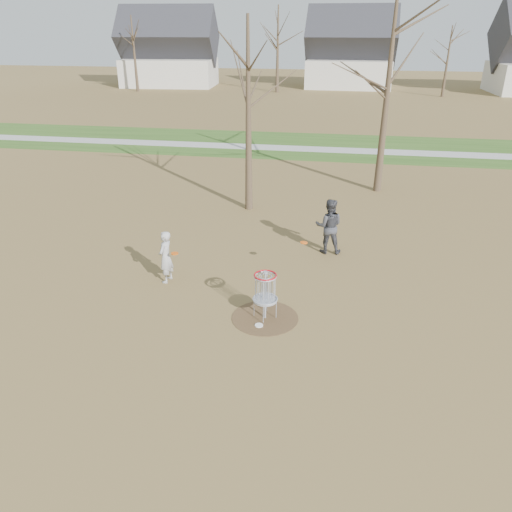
{
  "coord_description": "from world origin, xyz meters",
  "views": [
    {
      "loc": [
        1.68,
        -11.28,
        7.16
      ],
      "look_at": [
        -0.5,
        1.5,
        1.1
      ],
      "focal_mm": 35.0,
      "sensor_mm": 36.0,
      "label": 1
    }
  ],
  "objects_px": {
    "disc_grounded": "(259,325)",
    "disc_golf_basket": "(265,288)",
    "player_throwing": "(329,226)",
    "player_standing": "(166,257)"
  },
  "relations": [
    {
      "from": "player_throwing",
      "to": "disc_grounded",
      "type": "height_order",
      "value": "player_throwing"
    },
    {
      "from": "disc_grounded",
      "to": "disc_golf_basket",
      "type": "height_order",
      "value": "disc_golf_basket"
    },
    {
      "from": "player_throwing",
      "to": "disc_golf_basket",
      "type": "relative_size",
      "value": 1.41
    },
    {
      "from": "player_standing",
      "to": "disc_grounded",
      "type": "xyz_separation_m",
      "value": [
        3.17,
        -2.0,
        -0.79
      ]
    },
    {
      "from": "disc_grounded",
      "to": "disc_golf_basket",
      "type": "relative_size",
      "value": 0.16
    },
    {
      "from": "disc_grounded",
      "to": "disc_golf_basket",
      "type": "distance_m",
      "value": 0.99
    },
    {
      "from": "player_standing",
      "to": "disc_golf_basket",
      "type": "relative_size",
      "value": 1.21
    },
    {
      "from": "player_standing",
      "to": "disc_golf_basket",
      "type": "distance_m",
      "value": 3.63
    },
    {
      "from": "player_throwing",
      "to": "disc_golf_basket",
      "type": "xyz_separation_m",
      "value": [
        -1.47,
        -4.57,
        -0.04
      ]
    },
    {
      "from": "player_throwing",
      "to": "disc_grounded",
      "type": "relative_size",
      "value": 8.67
    }
  ]
}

